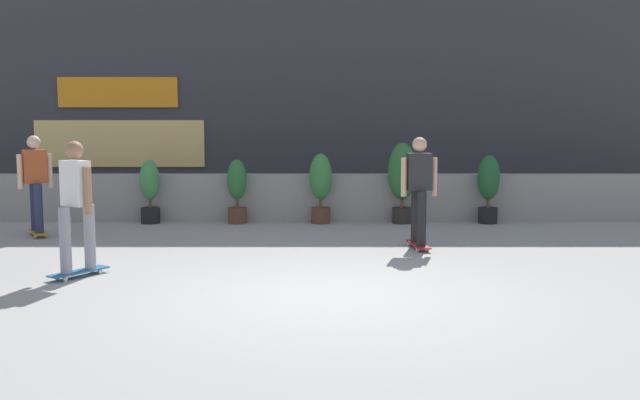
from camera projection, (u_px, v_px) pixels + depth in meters
ground_plane at (320, 294)px, 8.00m from camera, size 48.00×48.00×0.00m
planter_wall at (320, 197)px, 13.91m from camera, size 18.00×0.40×0.90m
building_backdrop at (320, 67)px, 17.57m from camera, size 20.00×2.08×6.50m
potted_plant_0 at (150, 190)px, 13.44m from camera, size 0.37×0.37×1.21m
potted_plant_1 at (237, 189)px, 13.44m from camera, size 0.37×0.37×1.21m
potted_plant_2 at (321, 184)px, 13.43m from camera, size 0.43×0.43×1.33m
potted_plant_3 at (402, 176)px, 13.41m from camera, size 0.53×0.53×1.53m
potted_plant_4 at (489, 185)px, 13.43m from camera, size 0.42×0.42×1.30m
skater_by_wall_left at (77, 202)px, 8.78m from camera, size 0.61×0.77×1.70m
skater_mid_plaza at (419, 187)px, 10.74m from camera, size 0.56×0.82×1.70m
skater_far_right at (36, 180)px, 11.94m from camera, size 0.59×0.79×1.70m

